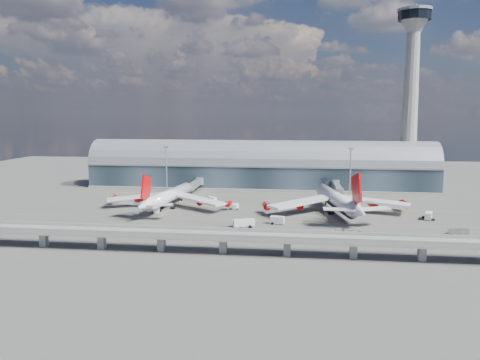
# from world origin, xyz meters

# --- Properties ---
(ground) EXTENTS (500.00, 500.00, 0.00)m
(ground) POSITION_xyz_m (0.00, 0.00, 0.00)
(ground) COLOR #474744
(ground) RESTS_ON ground
(taxi_lines) EXTENTS (200.00, 80.12, 0.01)m
(taxi_lines) POSITION_xyz_m (0.00, 22.11, 0.01)
(taxi_lines) COLOR gold
(taxi_lines) RESTS_ON ground
(terminal) EXTENTS (200.00, 30.00, 28.00)m
(terminal) POSITION_xyz_m (0.00, 77.99, 11.34)
(terminal) COLOR #1F2B33
(terminal) RESTS_ON ground
(control_tower) EXTENTS (19.00, 19.00, 103.00)m
(control_tower) POSITION_xyz_m (85.00, 83.00, 51.64)
(control_tower) COLOR gray
(control_tower) RESTS_ON ground
(guideway) EXTENTS (220.00, 8.50, 7.20)m
(guideway) POSITION_xyz_m (-0.00, -55.00, 5.29)
(guideway) COLOR gray
(guideway) RESTS_ON ground
(floodlight_mast_left) EXTENTS (3.00, 0.70, 25.70)m
(floodlight_mast_left) POSITION_xyz_m (-50.00, 55.00, 13.63)
(floodlight_mast_left) COLOR gray
(floodlight_mast_left) RESTS_ON ground
(floodlight_mast_right) EXTENTS (3.00, 0.70, 25.70)m
(floodlight_mast_right) POSITION_xyz_m (50.00, 55.00, 13.63)
(floodlight_mast_right) COLOR gray
(floodlight_mast_right) RESTS_ON ground
(airliner_left) EXTENTS (60.14, 63.23, 19.26)m
(airliner_left) POSITION_xyz_m (-36.88, 11.24, 5.50)
(airliner_left) COLOR white
(airliner_left) RESTS_ON ground
(airliner_right) EXTENTS (65.08, 68.12, 21.75)m
(airliner_right) POSITION_xyz_m (40.08, 10.13, 5.64)
(airliner_right) COLOR white
(airliner_right) RESTS_ON ground
(jet_bridge_left) EXTENTS (4.40, 28.00, 7.25)m
(jet_bridge_left) POSITION_xyz_m (-33.18, 53.12, 5.18)
(jet_bridge_left) COLOR gray
(jet_bridge_left) RESTS_ON ground
(jet_bridge_right) EXTENTS (4.40, 32.00, 7.25)m
(jet_bridge_right) POSITION_xyz_m (43.21, 51.18, 5.18)
(jet_bridge_right) COLOR gray
(jet_bridge_right) RESTS_ON ground
(service_truck_0) EXTENTS (2.99, 6.33, 2.52)m
(service_truck_0) POSITION_xyz_m (-38.91, 0.68, 1.30)
(service_truck_0) COLOR silver
(service_truck_0) RESTS_ON ground
(service_truck_1) EXTENTS (5.75, 3.50, 3.11)m
(service_truck_1) POSITION_xyz_m (14.98, -13.70, 1.57)
(service_truck_1) COLOR silver
(service_truck_1) RESTS_ON ground
(service_truck_2) EXTENTS (8.63, 5.18, 3.02)m
(service_truck_2) POSITION_xyz_m (2.39, -20.01, 1.57)
(service_truck_2) COLOR silver
(service_truck_2) RESTS_ON ground
(service_truck_3) EXTENTS (4.43, 6.83, 3.08)m
(service_truck_3) POSITION_xyz_m (76.73, 2.29, 1.58)
(service_truck_3) COLOR silver
(service_truck_3) RESTS_ON ground
(service_truck_4) EXTENTS (2.70, 4.58, 2.50)m
(service_truck_4) POSITION_xyz_m (-5.48, 12.49, 1.26)
(service_truck_4) COLOR silver
(service_truck_4) RESTS_ON ground
(service_truck_5) EXTENTS (5.23, 4.86, 2.50)m
(service_truck_5) POSITION_xyz_m (-19.46, 29.07, 1.28)
(service_truck_5) COLOR silver
(service_truck_5) RESTS_ON ground
(cargo_train_0) EXTENTS (8.57, 2.80, 1.88)m
(cargo_train_0) POSITION_xyz_m (0.87, -29.80, 0.98)
(cargo_train_0) COLOR gray
(cargo_train_0) RESTS_ON ground
(cargo_train_1) EXTENTS (11.67, 4.15, 1.92)m
(cargo_train_1) POSITION_xyz_m (42.11, -27.37, 1.00)
(cargo_train_1) COLOR gray
(cargo_train_1) RESTS_ON ground
(cargo_train_2) EXTENTS (8.17, 3.23, 1.79)m
(cargo_train_2) POSITION_xyz_m (81.44, -20.57, 0.93)
(cargo_train_2) COLOR gray
(cargo_train_2) RESTS_ON ground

